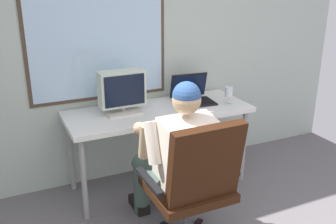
{
  "coord_description": "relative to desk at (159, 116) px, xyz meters",
  "views": [
    {
      "loc": [
        -1.17,
        -0.72,
        1.83
      ],
      "look_at": [
        -0.03,
        1.75,
        0.85
      ],
      "focal_mm": 41.32,
      "sensor_mm": 36.0,
      "label": 1
    }
  ],
  "objects": [
    {
      "name": "laptop",
      "position": [
        0.36,
        0.08,
        0.13
      ],
      "size": [
        0.37,
        0.34,
        0.24
      ],
      "color": "black",
      "rests_on": "desk"
    },
    {
      "name": "wall_rear",
      "position": [
        -0.09,
        0.37,
        0.75
      ],
      "size": [
        4.51,
        0.08,
        2.84
      ],
      "color": "#B2BFB2",
      "rests_on": "ground"
    },
    {
      "name": "crt_monitor",
      "position": [
        -0.31,
        0.05,
        0.26
      ],
      "size": [
        0.38,
        0.24,
        0.36
      ],
      "color": "beige",
      "rests_on": "desk"
    },
    {
      "name": "office_chair",
      "position": [
        -0.14,
        -0.93,
        -0.11
      ],
      "size": [
        0.62,
        0.57,
        0.99
      ],
      "color": "black",
      "rests_on": "ground"
    },
    {
      "name": "person_seated",
      "position": [
        -0.15,
        -0.66,
        -0.05
      ],
      "size": [
        0.54,
        0.77,
        1.19
      ],
      "color": "#40524A",
      "rests_on": "ground"
    },
    {
      "name": "desk",
      "position": [
        0.0,
        0.0,
        0.0
      ],
      "size": [
        1.6,
        0.61,
        0.73
      ],
      "color": "#979594",
      "rests_on": "ground"
    },
    {
      "name": "wine_glass",
      "position": [
        0.62,
        -0.14,
        0.17
      ],
      "size": [
        0.07,
        0.07,
        0.16
      ],
      "color": "silver",
      "rests_on": "desk"
    }
  ]
}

